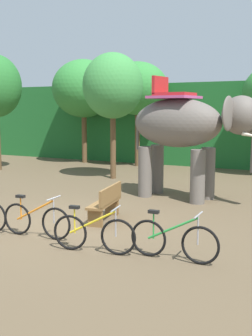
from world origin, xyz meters
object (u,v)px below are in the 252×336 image
at_px(tree_right, 113,86).
at_px(tree_far_right, 84,89).
at_px(bike_green, 173,240).
at_px(elephant, 187,128).
at_px(bike_orange, 36,220).
at_px(wooden_bench, 106,202).
at_px(bike_yellow, 94,233).
at_px(tree_center_left, 138,89).

bearing_deg(tree_right, tree_far_right, 134.36).
height_order(tree_far_right, bike_green, tree_far_right).
distance_m(elephant, bike_orange, 5.77).
bearing_deg(wooden_bench, tree_far_right, 124.65).
distance_m(bike_yellow, wooden_bench, 2.34).
distance_m(tree_center_left, wooden_bench, 10.81).
height_order(tree_center_left, elephant, tree_center_left).
xyz_separation_m(tree_far_right, wooden_bench, (6.66, -9.63, -3.32)).
xyz_separation_m(tree_center_left, wooden_bench, (3.62, -9.65, -3.27)).
height_order(tree_right, bike_green, tree_right).
height_order(tree_center_left, bike_orange, tree_center_left).
bearing_deg(elephant, tree_center_left, 125.98).
relative_size(bike_orange, bike_yellow, 1.01).
relative_size(tree_right, bike_green, 2.90).
xyz_separation_m(elephant, bike_green, (1.50, -5.22, -1.82)).
bearing_deg(bike_yellow, wooden_bench, 112.89).
xyz_separation_m(elephant, bike_yellow, (-0.04, -5.51, -1.82)).
distance_m(tree_right, elephant, 4.79).
distance_m(tree_far_right, wooden_bench, 12.17).
distance_m(tree_far_right, tree_center_left, 3.04).
height_order(tree_far_right, tree_right, tree_far_right).
distance_m(tree_center_left, bike_orange, 12.34).
xyz_separation_m(tree_far_right, bike_orange, (5.95, -11.50, -3.42)).
height_order(tree_center_left, bike_yellow, tree_center_left).
xyz_separation_m(tree_center_left, tree_right, (0.71, -3.85, -0.09)).
distance_m(tree_far_right, tree_right, 5.36).
relative_size(tree_center_left, bike_orange, 2.94).
relative_size(elephant, bike_green, 2.47).
distance_m(tree_right, wooden_bench, 7.23).
bearing_deg(tree_far_right, bike_green, -51.64).
distance_m(tree_center_left, bike_green, 13.44).
distance_m(tree_far_right, bike_yellow, 14.42).
bearing_deg(bike_orange, bike_yellow, -10.25).
bearing_deg(elephant, bike_orange, -107.62).
bearing_deg(tree_center_left, elephant, -54.02).
height_order(tree_right, bike_yellow, tree_right).
bearing_deg(wooden_bench, elephant, 74.23).
distance_m(tree_far_right, bike_orange, 13.39).
bearing_deg(bike_orange, wooden_bench, 69.16).
relative_size(tree_far_right, bike_green, 3.09).
distance_m(elephant, bike_green, 5.73).
relative_size(bike_green, wooden_bench, 1.11).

